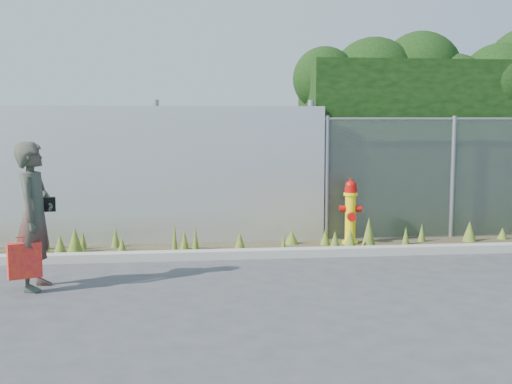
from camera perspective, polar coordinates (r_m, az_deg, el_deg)
name	(u,v)px	position (r m, az deg, el deg)	size (l,w,h in m)	color
ground	(295,290)	(7.60, 3.51, -8.65)	(80.00, 80.00, 0.00)	#3E3E41
curb	(273,253)	(9.32, 1.55, -5.46)	(16.00, 0.22, 0.12)	#A4A094
weed_strip	(219,240)	(9.87, -3.27, -4.31)	(16.00, 1.33, 0.55)	#433A26
corrugated_fence	(56,177)	(10.45, -17.33, 1.32)	(8.50, 0.21, 2.30)	silver
chainlink_fence	(512,176)	(11.68, 21.79, 1.30)	(6.50, 0.07, 2.05)	gray
hedge	(492,119)	(12.63, 20.26, 6.09)	(7.52, 1.97, 3.72)	black
fire_hydrant	(351,213)	(10.30, 8.40, -1.83)	(0.35, 0.32, 1.06)	yellow
woman	(35,216)	(7.90, -19.07, -2.02)	(0.63, 0.41, 1.73)	#0E5E46
red_tote_bag	(24,260)	(7.79, -19.89, -5.72)	(0.37, 0.14, 0.48)	red
black_shoulder_bag	(46,204)	(7.97, -18.19, -1.05)	(0.22, 0.09, 0.17)	black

